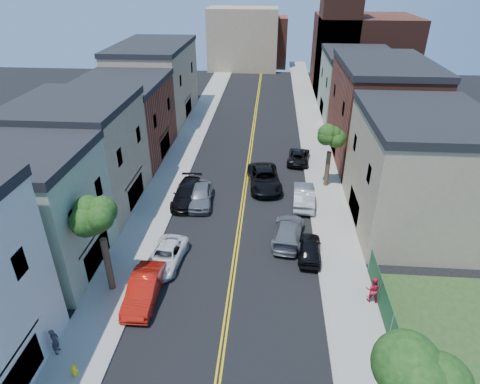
% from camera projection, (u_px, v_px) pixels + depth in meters
% --- Properties ---
extents(sidewalk_left, '(3.20, 100.00, 0.15)m').
position_uv_depth(sidewalk_left, '(187.00, 143.00, 50.03)').
color(sidewalk_left, gray).
rests_on(sidewalk_left, ground).
extents(sidewalk_right, '(3.20, 100.00, 0.15)m').
position_uv_depth(sidewalk_right, '(317.00, 147.00, 48.96)').
color(sidewalk_right, gray).
rests_on(sidewalk_right, ground).
extents(curb_left, '(0.30, 100.00, 0.15)m').
position_uv_depth(curb_left, '(201.00, 143.00, 49.91)').
color(curb_left, gray).
rests_on(curb_left, ground).
extents(curb_right, '(0.30, 100.00, 0.15)m').
position_uv_depth(curb_right, '(302.00, 146.00, 49.07)').
color(curb_right, gray).
rests_on(curb_right, ground).
extents(bldg_left_palegrn, '(9.00, 8.00, 8.50)m').
position_uv_depth(bldg_left_palegrn, '(26.00, 216.00, 27.48)').
color(bldg_left_palegrn, gray).
rests_on(bldg_left_palegrn, ground).
extents(bldg_left_tan_near, '(9.00, 10.00, 9.00)m').
position_uv_depth(bldg_left_tan_near, '(81.00, 158.00, 35.21)').
color(bldg_left_tan_near, '#998466').
rests_on(bldg_left_tan_near, ground).
extents(bldg_left_brick, '(9.00, 12.00, 8.00)m').
position_uv_depth(bldg_left_brick, '(123.00, 122.00, 45.05)').
color(bldg_left_brick, brown).
rests_on(bldg_left_brick, ground).
extents(bldg_left_tan_far, '(9.00, 16.00, 9.50)m').
position_uv_depth(bldg_left_tan_far, '(155.00, 83.00, 56.91)').
color(bldg_left_tan_far, '#998466').
rests_on(bldg_left_tan_far, ground).
extents(bldg_right_tan, '(9.00, 12.00, 9.00)m').
position_uv_depth(bldg_right_tan, '(416.00, 174.00, 32.44)').
color(bldg_right_tan, '#998466').
rests_on(bldg_right_tan, ground).
extents(bldg_right_brick, '(9.00, 14.00, 10.00)m').
position_uv_depth(bldg_right_brick, '(379.00, 113.00, 44.41)').
color(bldg_right_brick, brown).
rests_on(bldg_right_brick, ground).
extents(bldg_right_palegrn, '(9.00, 12.00, 8.50)m').
position_uv_depth(bldg_right_palegrn, '(356.00, 87.00, 56.99)').
color(bldg_right_palegrn, gray).
rests_on(bldg_right_palegrn, ground).
extents(church, '(16.20, 14.20, 22.60)m').
position_uv_depth(church, '(357.00, 47.00, 68.54)').
color(church, '#4C2319').
rests_on(church, ground).
extents(backdrop_left, '(14.00, 8.00, 12.00)m').
position_uv_depth(backdrop_left, '(243.00, 39.00, 83.55)').
color(backdrop_left, '#998466').
rests_on(backdrop_left, ground).
extents(backdrop_center, '(10.00, 8.00, 10.00)m').
position_uv_depth(backdrop_center, '(263.00, 42.00, 87.25)').
color(backdrop_center, brown).
rests_on(backdrop_center, ground).
extents(fence_right, '(0.04, 15.00, 1.90)m').
position_uv_depth(fence_right, '(398.00, 349.00, 21.74)').
color(fence_right, '#143F1E').
rests_on(fence_right, sidewalk_right).
extents(tree_left_mid, '(5.20, 5.20, 9.29)m').
position_uv_depth(tree_left_mid, '(97.00, 205.00, 24.20)').
color(tree_left_mid, '#392C1C').
rests_on(tree_left_mid, sidewalk_left).
extents(tree_right_corner, '(5.80, 5.80, 10.35)m').
position_uv_depth(tree_right_corner, '(427.00, 353.00, 14.05)').
color(tree_right_corner, '#392C1C').
rests_on(tree_right_corner, sidewalk_right).
extents(tree_right_far, '(4.40, 4.40, 8.03)m').
position_uv_depth(tree_right_far, '(332.00, 131.00, 37.48)').
color(tree_right_far, '#392C1C').
rests_on(tree_right_far, sidewalk_right).
extents(red_sedan, '(1.79, 5.06, 1.66)m').
position_uv_depth(red_sedan, '(144.00, 289.00, 26.19)').
color(red_sedan, red).
rests_on(red_sedan, ground).
extents(white_pickup, '(2.73, 5.07, 1.35)m').
position_uv_depth(white_pickup, '(166.00, 256.00, 29.45)').
color(white_pickup, white).
rests_on(white_pickup, ground).
extents(grey_car_left, '(2.39, 5.17, 1.72)m').
position_uv_depth(grey_car_left, '(201.00, 195.00, 36.90)').
color(grey_car_left, slate).
rests_on(grey_car_left, ground).
extents(black_car_left, '(2.30, 5.62, 1.63)m').
position_uv_depth(black_car_left, '(187.00, 193.00, 37.28)').
color(black_car_left, black).
rests_on(black_car_left, ground).
extents(grey_car_right, '(2.92, 5.71, 1.59)m').
position_uv_depth(grey_car_right, '(288.00, 231.00, 32.00)').
color(grey_car_right, slate).
rests_on(grey_car_right, ground).
extents(black_car_right, '(1.92, 4.27, 1.42)m').
position_uv_depth(black_car_right, '(310.00, 249.00, 30.15)').
color(black_car_right, black).
rests_on(black_car_right, ground).
extents(silver_car_right, '(2.06, 5.29, 1.72)m').
position_uv_depth(silver_car_right, '(304.00, 196.00, 36.85)').
color(silver_car_right, '#ADB0B5').
rests_on(silver_car_right, ground).
extents(dark_car_right_far, '(2.81, 5.12, 1.36)m').
position_uv_depth(dark_car_right_far, '(299.00, 156.00, 44.99)').
color(dark_car_right_far, black).
rests_on(dark_car_right_far, ground).
extents(black_suv_lane, '(3.76, 6.69, 1.77)m').
position_uv_depth(black_suv_lane, '(264.00, 179.00, 39.77)').
color(black_suv_lane, black).
rests_on(black_suv_lane, ground).
extents(pedestrian_left, '(0.49, 0.67, 1.68)m').
position_uv_depth(pedestrian_left, '(55.00, 341.00, 22.34)').
color(pedestrian_left, '#2B2A32').
rests_on(pedestrian_left, sidewalk_left).
extents(pedestrian_right, '(0.99, 0.83, 1.84)m').
position_uv_depth(pedestrian_right, '(373.00, 289.00, 25.83)').
color(pedestrian_right, '#B81C36').
rests_on(pedestrian_right, sidewalk_right).
extents(fire_hydrant, '(0.35, 0.35, 0.73)m').
position_uv_depth(fire_hydrant, '(74.00, 370.00, 21.28)').
color(fire_hydrant, yellow).
rests_on(fire_hydrant, sidewalk_left).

